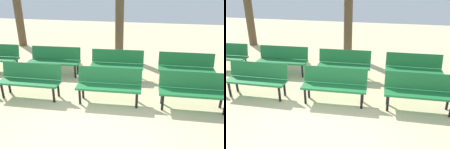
# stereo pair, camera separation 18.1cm
# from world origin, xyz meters

# --- Properties ---
(ground_plane) EXTENTS (24.95, 24.95, 0.00)m
(ground_plane) POSITION_xyz_m (0.00, 0.00, 0.00)
(ground_plane) COLOR beige
(bench_r0_c1) EXTENTS (1.60, 0.49, 0.87)m
(bench_r0_c1) POSITION_xyz_m (-2.07, 1.54, 0.50)
(bench_r0_c1) COLOR #1E7238
(bench_r0_c1) RESTS_ON ground_plane
(bench_r0_c2) EXTENTS (1.61, 0.53, 0.87)m
(bench_r0_c2) POSITION_xyz_m (0.00, 1.58, 0.50)
(bench_r0_c2) COLOR #1E7238
(bench_r0_c2) RESTS_ON ground_plane
(bench_r0_c3) EXTENTS (1.61, 0.51, 0.87)m
(bench_r0_c3) POSITION_xyz_m (2.02, 1.62, 0.50)
(bench_r0_c3) COLOR #1E7238
(bench_r0_c3) RESTS_ON ground_plane
(bench_r1_c1) EXTENTS (1.62, 0.54, 0.87)m
(bench_r1_c1) POSITION_xyz_m (-2.02, 3.09, 0.50)
(bench_r1_c1) COLOR #1E7238
(bench_r1_c1) RESTS_ON ground_plane
(bench_r1_c2) EXTENTS (1.62, 0.54, 0.87)m
(bench_r1_c2) POSITION_xyz_m (-0.01, 3.09, 0.50)
(bench_r1_c2) COLOR #1E7238
(bench_r1_c2) RESTS_ON ground_plane
(bench_r1_c3) EXTENTS (1.61, 0.51, 0.87)m
(bench_r1_c3) POSITION_xyz_m (2.03, 3.12, 0.50)
(bench_r1_c3) COLOR #1E7238
(bench_r1_c3) RESTS_ON ground_plane
(tree_0) EXTENTS (0.33, 0.33, 2.89)m
(tree_0) POSITION_xyz_m (-0.25, 5.21, 1.44)
(tree_0) COLOR brown
(tree_0) RESTS_ON ground_plane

